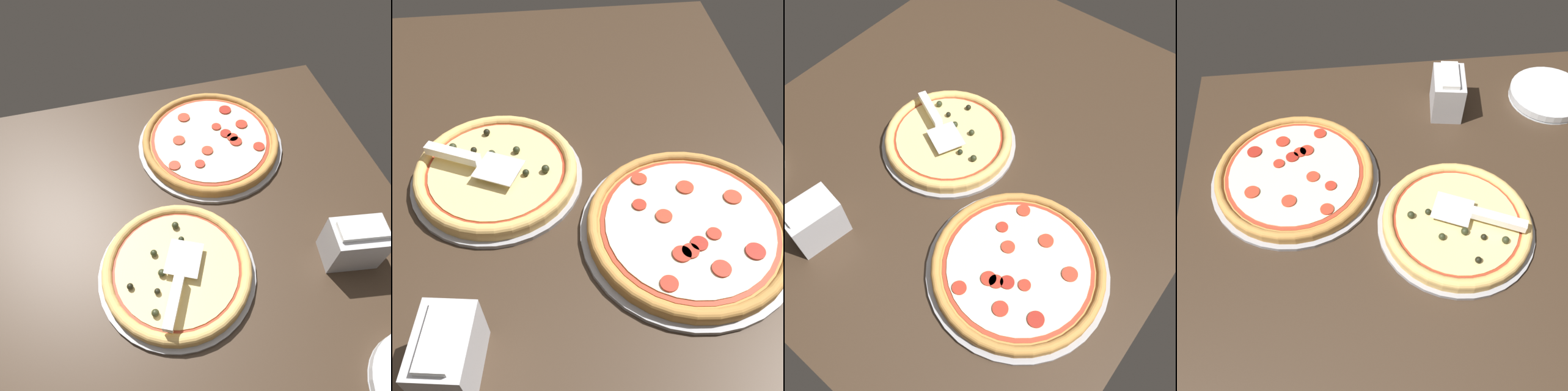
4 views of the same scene
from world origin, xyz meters
The scene contains 7 objects.
ground_plane centered at (0.00, 0.00, -1.80)cm, with size 136.96×120.09×3.60cm, color #38281C.
pizza_pan_front centered at (5.52, -5.89, 0.50)cm, with size 36.79×36.79×1.00cm, color #939399.
pizza_front centered at (5.50, -5.89, 2.58)cm, with size 34.59×34.59×4.08cm.
pizza_pan_back centered at (24.37, 31.39, 0.50)cm, with size 42.27×42.27×1.00cm, color #939399.
pizza_back centered at (24.39, 31.39, 2.40)cm, with size 39.73×39.73×2.81cm.
serving_spatula centered at (3.96, -12.32, 5.87)cm, with size 13.51×21.17×2.00cm.
napkin_holder centered at (46.12, -11.79, 6.01)cm, with size 13.58×10.26×12.63cm.
Camera 2 is at (74.92, 5.90, 73.10)cm, focal length 42.00 mm.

